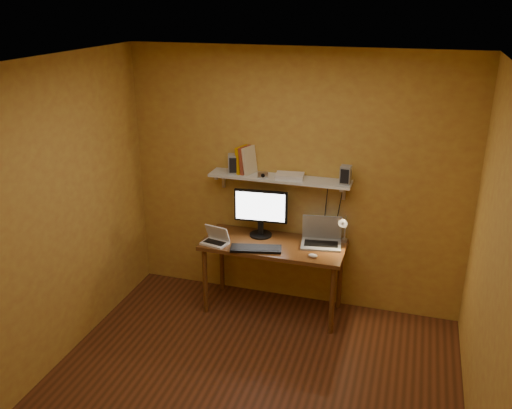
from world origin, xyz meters
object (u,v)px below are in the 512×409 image
(shelf_camera, at_px, (263,175))
(speaker_right, at_px, (346,175))
(router, at_px, (290,176))
(mouse, at_px, (313,256))
(wall_shelf, at_px, (279,179))
(monitor, at_px, (261,211))
(speaker_left, at_px, (234,164))
(netbook, at_px, (216,238))
(desk_lamp, at_px, (344,227))
(desk, at_px, (273,251))
(laptop, at_px, (321,237))
(keyboard, at_px, (256,249))

(shelf_camera, bearing_deg, speaker_right, 4.20)
(shelf_camera, bearing_deg, router, 14.98)
(mouse, relative_size, speaker_right, 0.50)
(wall_shelf, height_order, router, router)
(monitor, xyz_separation_m, shelf_camera, (0.02, -0.02, 0.38))
(shelf_camera, xyz_separation_m, router, (0.25, 0.07, -0.01))
(wall_shelf, distance_m, speaker_left, 0.48)
(netbook, distance_m, desk_lamp, 1.25)
(monitor, bearing_deg, speaker_left, 167.34)
(mouse, relative_size, shelf_camera, 0.83)
(desk, bearing_deg, speaker_right, 15.47)
(shelf_camera, bearing_deg, netbook, -144.28)
(monitor, distance_m, mouse, 0.73)
(desk_lamp, bearing_deg, router, 173.81)
(desk, distance_m, laptop, 0.49)
(netbook, relative_size, router, 1.05)
(netbook, xyz_separation_m, speaker_left, (0.07, 0.34, 0.67))
(wall_shelf, relative_size, speaker_right, 8.01)
(monitor, xyz_separation_m, router, (0.28, 0.05, 0.38))
(speaker_right, relative_size, shelf_camera, 1.66)
(mouse, relative_size, router, 0.33)
(speaker_right, bearing_deg, keyboard, -150.98)
(wall_shelf, xyz_separation_m, desk_lamp, (0.66, -0.07, -0.40))
(wall_shelf, xyz_separation_m, netbook, (-0.54, -0.36, -0.56))
(monitor, height_order, speaker_left, speaker_left)
(wall_shelf, distance_m, laptop, 0.70)
(laptop, bearing_deg, desk_lamp, -9.68)
(desk, relative_size, laptop, 3.34)
(speaker_right, xyz_separation_m, shelf_camera, (-0.79, -0.06, -0.06))
(keyboard, xyz_separation_m, desk_lamp, (0.78, 0.32, 0.20))
(wall_shelf, relative_size, keyboard, 2.88)
(wall_shelf, relative_size, monitor, 2.61)
(monitor, relative_size, desk_lamp, 1.43)
(desk_lamp, bearing_deg, monitor, 178.99)
(desk, height_order, speaker_left, speaker_left)
(keyboard, relative_size, speaker_right, 2.78)
(laptop, xyz_separation_m, router, (-0.35, 0.06, 0.57))
(wall_shelf, relative_size, mouse, 16.05)
(laptop, distance_m, speaker_right, 0.67)
(desk, bearing_deg, desk_lamp, 10.81)
(keyboard, height_order, speaker_left, speaker_left)
(monitor, height_order, desk_lamp, monitor)
(laptop, distance_m, keyboard, 0.66)
(laptop, xyz_separation_m, speaker_left, (-0.92, 0.05, 0.65))
(desk, bearing_deg, speaker_left, 158.72)
(desk, xyz_separation_m, desk_lamp, (0.66, 0.13, 0.29))
(monitor, relative_size, speaker_left, 2.79)
(router, bearing_deg, laptop, -9.20)
(netbook, distance_m, router, 0.94)
(desk, relative_size, speaker_right, 8.01)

